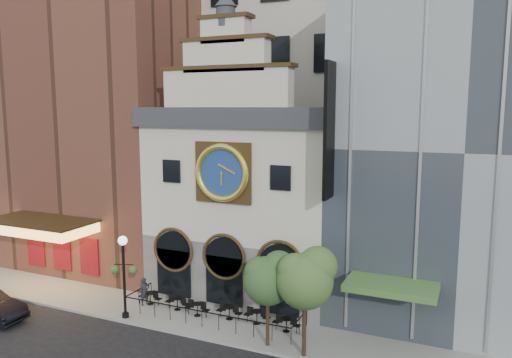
{
  "coord_description": "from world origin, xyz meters",
  "views": [
    {
      "loc": [
        13.56,
        -21.76,
        12.34
      ],
      "look_at": [
        1.18,
        6.0,
        7.97
      ],
      "focal_mm": 35.0,
      "sensor_mm": 36.0,
      "label": 1
    }
  ],
  "objects_px": {
    "bistro_3": "(229,311)",
    "bistro_4": "(257,316)",
    "bistro_0": "(150,297)",
    "bistro_2": "(197,308)",
    "tree_left": "(269,277)",
    "pedestrian": "(145,291)",
    "tree_right": "(306,276)",
    "bistro_5": "(286,323)",
    "lamppost": "(124,267)",
    "bistro_1": "(177,303)"
  },
  "relations": [
    {
      "from": "bistro_3",
      "to": "bistro_4",
      "type": "distance_m",
      "value": 1.72
    },
    {
      "from": "bistro_0",
      "to": "bistro_2",
      "type": "bearing_deg",
      "value": -5.03
    },
    {
      "from": "bistro_3",
      "to": "tree_left",
      "type": "bearing_deg",
      "value": -31.25
    },
    {
      "from": "pedestrian",
      "to": "tree_right",
      "type": "height_order",
      "value": "tree_right"
    },
    {
      "from": "bistro_0",
      "to": "bistro_4",
      "type": "relative_size",
      "value": 1.0
    },
    {
      "from": "bistro_3",
      "to": "bistro_5",
      "type": "distance_m",
      "value": 3.6
    },
    {
      "from": "bistro_5",
      "to": "bistro_4",
      "type": "bearing_deg",
      "value": 172.13
    },
    {
      "from": "bistro_2",
      "to": "bistro_5",
      "type": "xyz_separation_m",
      "value": [
        5.53,
        0.19,
        0.0
      ]
    },
    {
      "from": "bistro_0",
      "to": "tree_left",
      "type": "xyz_separation_m",
      "value": [
        8.83,
        -1.97,
        3.21
      ]
    },
    {
      "from": "bistro_4",
      "to": "lamppost",
      "type": "height_order",
      "value": "lamppost"
    },
    {
      "from": "bistro_4",
      "to": "pedestrian",
      "type": "xyz_separation_m",
      "value": [
        -7.47,
        -0.35,
        0.41
      ]
    },
    {
      "from": "bistro_4",
      "to": "lamppost",
      "type": "bearing_deg",
      "value": -162.44
    },
    {
      "from": "lamppost",
      "to": "bistro_4",
      "type": "bearing_deg",
      "value": -2.27
    },
    {
      "from": "bistro_0",
      "to": "tree_right",
      "type": "bearing_deg",
      "value": -11.63
    },
    {
      "from": "bistro_0",
      "to": "lamppost",
      "type": "relative_size",
      "value": 0.32
    },
    {
      "from": "bistro_1",
      "to": "lamppost",
      "type": "distance_m",
      "value": 4.0
    },
    {
      "from": "bistro_2",
      "to": "tree_right",
      "type": "xyz_separation_m",
      "value": [
        7.32,
        -1.93,
        3.61
      ]
    },
    {
      "from": "bistro_5",
      "to": "lamppost",
      "type": "distance_m",
      "value": 9.84
    },
    {
      "from": "bistro_0",
      "to": "pedestrian",
      "type": "relative_size",
      "value": 0.91
    },
    {
      "from": "pedestrian",
      "to": "bistro_0",
      "type": "bearing_deg",
      "value": -19.08
    },
    {
      "from": "pedestrian",
      "to": "tree_left",
      "type": "relative_size",
      "value": 0.35
    },
    {
      "from": "bistro_4",
      "to": "bistro_3",
      "type": "bearing_deg",
      "value": -176.86
    },
    {
      "from": "bistro_3",
      "to": "pedestrian",
      "type": "distance_m",
      "value": 5.78
    },
    {
      "from": "tree_right",
      "to": "pedestrian",
      "type": "bearing_deg",
      "value": 169.7
    },
    {
      "from": "bistro_0",
      "to": "bistro_5",
      "type": "height_order",
      "value": "same"
    },
    {
      "from": "bistro_0",
      "to": "pedestrian",
      "type": "distance_m",
      "value": 0.52
    },
    {
      "from": "bistro_1",
      "to": "lamppost",
      "type": "height_order",
      "value": "lamppost"
    },
    {
      "from": "pedestrian",
      "to": "tree_left",
      "type": "height_order",
      "value": "tree_left"
    },
    {
      "from": "bistro_4",
      "to": "pedestrian",
      "type": "distance_m",
      "value": 7.49
    },
    {
      "from": "lamppost",
      "to": "tree_left",
      "type": "bearing_deg",
      "value": -18.32
    },
    {
      "from": "bistro_2",
      "to": "tree_left",
      "type": "distance_m",
      "value": 6.37
    },
    {
      "from": "bistro_2",
      "to": "bistro_5",
      "type": "distance_m",
      "value": 5.53
    },
    {
      "from": "bistro_1",
      "to": "lamppost",
      "type": "xyz_separation_m",
      "value": [
        -2.19,
        -2.16,
        2.56
      ]
    },
    {
      "from": "bistro_0",
      "to": "bistro_1",
      "type": "bearing_deg",
      "value": -1.39
    },
    {
      "from": "bistro_5",
      "to": "tree_right",
      "type": "xyz_separation_m",
      "value": [
        1.79,
        -2.11,
        3.61
      ]
    },
    {
      "from": "bistro_4",
      "to": "tree_right",
      "type": "relative_size",
      "value": 0.28
    },
    {
      "from": "bistro_5",
      "to": "pedestrian",
      "type": "relative_size",
      "value": 0.91
    },
    {
      "from": "lamppost",
      "to": "tree_left",
      "type": "xyz_separation_m",
      "value": [
        8.99,
        0.24,
        0.65
      ]
    },
    {
      "from": "tree_right",
      "to": "bistro_2",
      "type": "bearing_deg",
      "value": 165.24
    },
    {
      "from": "lamppost",
      "to": "tree_right",
      "type": "xyz_separation_m",
      "value": [
        11.06,
        -0.03,
        1.04
      ]
    },
    {
      "from": "tree_left",
      "to": "bistro_1",
      "type": "bearing_deg",
      "value": 164.22
    },
    {
      "from": "bistro_3",
      "to": "tree_left",
      "type": "xyz_separation_m",
      "value": [
        3.31,
        -2.01,
        3.21
      ]
    },
    {
      "from": "bistro_3",
      "to": "lamppost",
      "type": "bearing_deg",
      "value": -158.43
    },
    {
      "from": "pedestrian",
      "to": "lamppost",
      "type": "distance_m",
      "value": 2.93
    },
    {
      "from": "bistro_0",
      "to": "tree_right",
      "type": "xyz_separation_m",
      "value": [
        10.9,
        -2.24,
        3.61
      ]
    },
    {
      "from": "pedestrian",
      "to": "bistro_3",
      "type": "bearing_deg",
      "value": -58.55
    },
    {
      "from": "bistro_2",
      "to": "bistro_1",
      "type": "bearing_deg",
      "value": 170.3
    },
    {
      "from": "bistro_2",
      "to": "tree_left",
      "type": "height_order",
      "value": "tree_left"
    },
    {
      "from": "bistro_5",
      "to": "bistro_1",
      "type": "bearing_deg",
      "value": 179.35
    },
    {
      "from": "bistro_3",
      "to": "bistro_5",
      "type": "relative_size",
      "value": 1.0
    }
  ]
}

